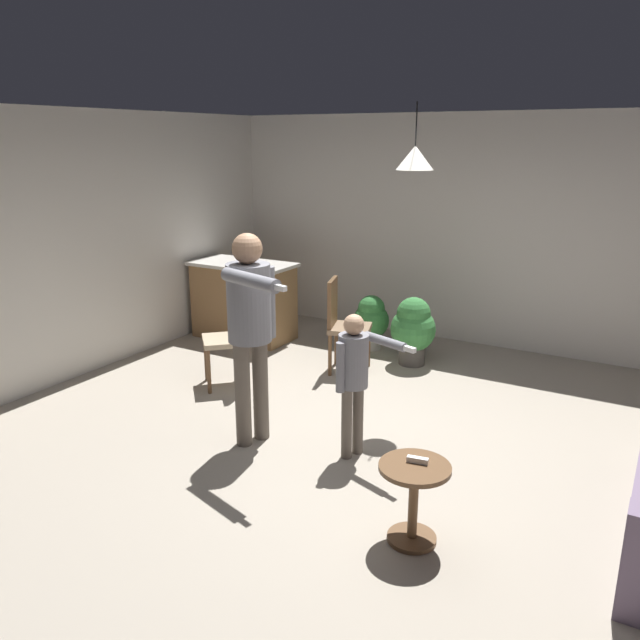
{
  "coord_description": "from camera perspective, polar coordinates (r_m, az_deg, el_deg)",
  "views": [
    {
      "loc": [
        2.16,
        -4.13,
        2.41
      ],
      "look_at": [
        -0.29,
        0.09,
        1.0
      ],
      "focal_mm": 35.43,
      "sensor_mm": 36.0,
      "label": 1
    }
  ],
  "objects": [
    {
      "name": "ground",
      "position": [
        5.25,
        2.29,
        -11.22
      ],
      "size": [
        7.68,
        7.68,
        0.0
      ],
      "primitive_type": "plane",
      "color": "#9E9384"
    },
    {
      "name": "wall_back",
      "position": [
        7.72,
        13.69,
        7.78
      ],
      "size": [
        6.4,
        0.1,
        2.7
      ],
      "primitive_type": "cube",
      "color": "beige",
      "rests_on": "ground"
    },
    {
      "name": "wall_left",
      "position": [
        6.85,
        -22.1,
        6.04
      ],
      "size": [
        0.1,
        6.4,
        2.7
      ],
      "primitive_type": "cube",
      "color": "beige",
      "rests_on": "ground"
    },
    {
      "name": "kitchen_counter",
      "position": [
        7.86,
        -6.9,
        1.79
      ],
      "size": [
        1.26,
        0.66,
        0.95
      ],
      "color": "olive",
      "rests_on": "ground"
    },
    {
      "name": "side_table_by_couch",
      "position": [
        4.03,
        8.46,
        -15.26
      ],
      "size": [
        0.44,
        0.44,
        0.52
      ],
      "color": "brown",
      "rests_on": "ground"
    },
    {
      "name": "person_adult",
      "position": [
        4.95,
        -6.3,
        0.29
      ],
      "size": [
        0.77,
        0.65,
        1.72
      ],
      "rotation": [
        0.0,
        0.0,
        -1.86
      ],
      "color": "#60564C",
      "rests_on": "ground"
    },
    {
      "name": "person_child",
      "position": [
        4.81,
        3.11,
        -4.54
      ],
      "size": [
        0.62,
        0.32,
        1.15
      ],
      "rotation": [
        0.0,
        0.0,
        -1.9
      ],
      "color": "#60564C",
      "rests_on": "ground"
    },
    {
      "name": "dining_chair_by_counter",
      "position": [
        6.33,
        -7.98,
        -1.17
      ],
      "size": [
        0.59,
        0.59,
        1.0
      ],
      "rotation": [
        0.0,
        0.0,
        2.34
      ],
      "color": "brown",
      "rests_on": "ground"
    },
    {
      "name": "dining_chair_near_wall",
      "position": [
        6.66,
        2.1,
        -0.15
      ],
      "size": [
        0.53,
        0.53,
        1.0
      ],
      "rotation": [
        0.0,
        0.0,
        5.03
      ],
      "color": "brown",
      "rests_on": "ground"
    },
    {
      "name": "potted_plant_corner",
      "position": [
        6.96,
        8.41,
        -0.7
      ],
      "size": [
        0.49,
        0.49,
        0.76
      ],
      "color": "#4C4742",
      "rests_on": "ground"
    },
    {
      "name": "potted_plant_by_wall",
      "position": [
        7.43,
        4.64,
        0.04
      ],
      "size": [
        0.42,
        0.42,
        0.65
      ],
      "color": "#B7B2AD",
      "rests_on": "ground"
    },
    {
      "name": "spare_remote_on_table",
      "position": [
        3.95,
        8.81,
        -12.4
      ],
      "size": [
        0.13,
        0.06,
        0.04
      ],
      "primitive_type": "cube",
      "rotation": [
        0.0,
        0.0,
        1.74
      ],
      "color": "white",
      "rests_on": "side_table_by_couch"
    },
    {
      "name": "ceiling_light_pendant",
      "position": [
        5.54,
        8.58,
        14.3
      ],
      "size": [
        0.32,
        0.32,
        0.55
      ],
      "color": "silver"
    }
  ]
}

